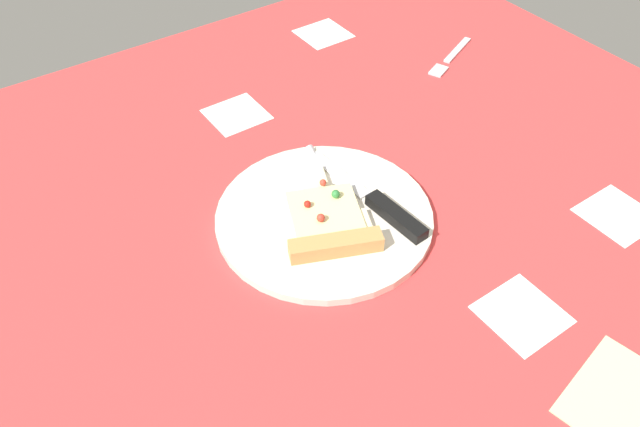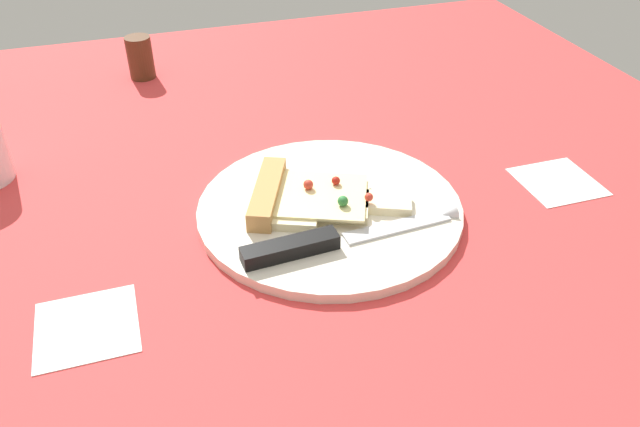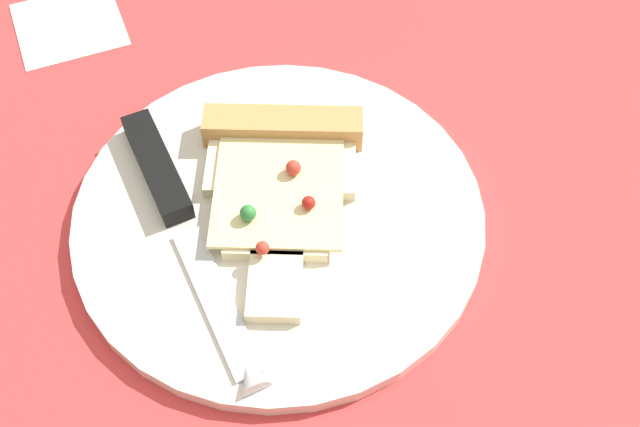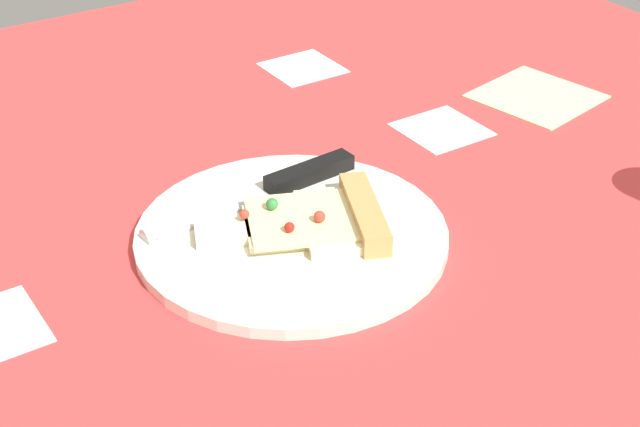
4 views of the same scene
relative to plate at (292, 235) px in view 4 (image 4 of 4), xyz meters
The scene contains 5 objects.
ground_plane 9.01cm from the plate, 15.80° to the left, with size 133.62×133.62×3.00cm.
plate is the anchor object (origin of this frame).
pizza_slice 2.94cm from the plate, 23.10° to the right, with size 19.07×14.58×2.47cm.
knife 7.18cm from the plate, 73.63° to the left, with size 24.09×3.64×2.45cm.
napkin 43.13cm from the plate, 14.14° to the left, with size 13.00×13.00×0.40cm, color beige.
Camera 4 is at (-47.14, -66.64, 50.27)cm, focal length 53.49 mm.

